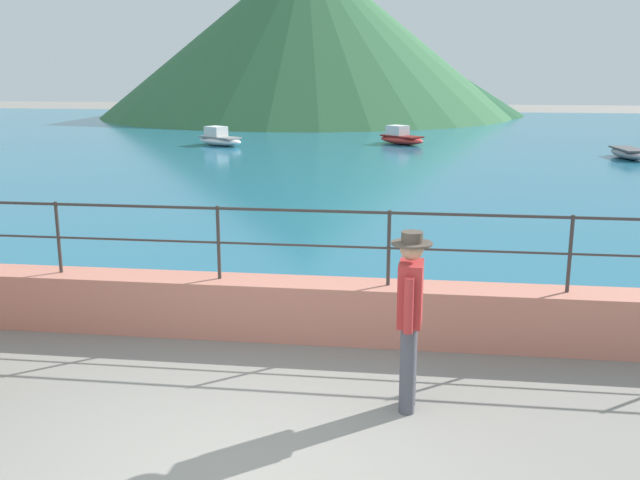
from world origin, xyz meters
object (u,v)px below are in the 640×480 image
boat_0 (401,138)px  boat_3 (219,139)px  boat_2 (629,153)px  person_walking (410,312)px

boat_0 → boat_3: same height
boat_2 → boat_3: size_ratio=0.99×
boat_0 → person_walking: bearing=-88.4°
person_walking → boat_2: person_walking is taller
person_walking → boat_3: bearing=109.7°
person_walking → boat_0: size_ratio=0.76×
boat_2 → boat_3: bearing=171.4°
person_walking → boat_0: person_walking is taller
boat_0 → boat_3: 7.52m
boat_0 → boat_2: bearing=-25.3°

